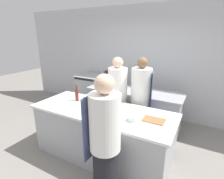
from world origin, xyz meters
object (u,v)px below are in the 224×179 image
Objects in this scene: bottle_vinegar at (115,109)px; bowl_mixing_large at (134,118)px; chef_at_stove at (141,102)px; oven_range at (92,92)px; bottle_wine at (95,97)px; bowl_prep_small at (87,97)px; bottle_olive_oil at (77,95)px; chef_at_prep_near at (105,144)px; cup at (93,104)px; chef_at_pass_far at (117,100)px.

bottle_vinegar is 1.04× the size of bowl_mixing_large.
bottle_vinegar is (-0.14, -0.77, 0.13)m from chef_at_stove.
oven_range is 1.90m from bottle_wine.
bowl_prep_small is at bearing -78.27° from chef_at_stove.
chef_at_stove is (1.83, -0.97, 0.36)m from oven_range.
bottle_wine is (1.12, -1.46, 0.50)m from oven_range.
oven_range is 1.87m from bottle_olive_oil.
bottle_vinegar is 0.35m from bowl_mixing_large.
chef_at_prep_near reaches higher than bottle_wine.
bottle_vinegar is 0.64m from bottle_wine.
oven_range is 5.15× the size of bottle_vinegar.
chef_at_stove is 1.02m from bowl_prep_small.
cup is (1.21, -1.68, 0.46)m from oven_range.
chef_at_pass_far is 0.59m from bowl_prep_small.
bottle_olive_oil is at bearing 169.80° from bowl_mixing_large.
oven_range is at bearing 37.74° from chef_at_prep_near.
chef_at_stove reaches higher than bottle_olive_oil.
chef_at_pass_far is (-0.53, 1.35, -0.00)m from chef_at_prep_near.
bottle_olive_oil is 3.44× the size of cup.
oven_range is 2.48m from bottle_vinegar.
bowl_prep_small is (-0.76, 0.29, -0.04)m from bottle_vinegar.
bowl_prep_small is (0.93, -1.45, 0.45)m from oven_range.
chef_at_prep_near is 1.00× the size of chef_at_stove.
chef_at_prep_near is 8.93× the size of bottle_vinegar.
chef_at_prep_near reaches higher than cup.
chef_at_stove reaches higher than bottle_vinegar.
oven_range is 1.78m from bowl_prep_small.
chef_at_prep_near reaches higher than chef_at_pass_far.
oven_range is at bearing 138.09° from bowl_mixing_large.
bottle_wine reaches higher than bowl_prep_small.
cup reaches higher than bowl_prep_small.
bottle_olive_oil is (-1.03, -0.62, 0.17)m from chef_at_stove.
chef_at_stove is at bearing -28.04° from oven_range.
bottle_olive_oil is 0.90m from bottle_vinegar.
oven_range is 2.76m from bowl_mixing_large.
bowl_mixing_large is 1.16m from bowl_prep_small.
chef_at_stove is 10.44× the size of bowl_prep_small.
cup is at bearing -11.80° from bottle_olive_oil.
chef_at_stove is 0.87m from bowl_mixing_large.
bottle_vinegar reaches higher than bowl_mixing_large.
oven_range is 0.58× the size of chef_at_pass_far.
chef_at_stove is at bearing 27.87° from bowl_prep_small.
oven_range is 3.18× the size of bottle_olive_oil.
chef_at_pass_far reaches higher than bottle_olive_oil.
chef_at_prep_near is at bearing -153.29° from chef_at_pass_far.
bottle_wine is (-0.57, 0.28, 0.01)m from bottle_vinegar.
oven_range and bowl_prep_small have the same top height.
bowl_prep_small is at bearing -57.35° from oven_range.
chef_at_prep_near is 1.45m from chef_at_pass_far.
bottle_wine is 0.25m from cup.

